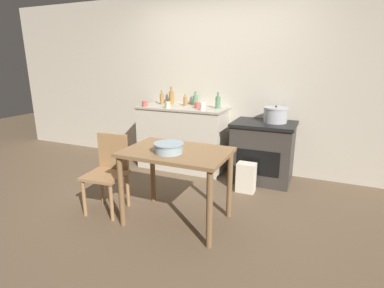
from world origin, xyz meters
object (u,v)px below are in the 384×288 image
flour_sack (246,177)px  bottle_mid_left (162,99)px  bottle_left (172,97)px  cup_right (197,105)px  bottle_center (185,101)px  bottle_far_left (195,100)px  stove (263,151)px  chair (108,170)px  stock_pot (275,115)px  bottle_center_left (218,102)px  cup_far_right (203,107)px  cup_mid_right (168,105)px  work_table (177,162)px  cup_center_right (145,104)px  mixing_bowl_large (169,147)px

flour_sack → bottle_mid_left: size_ratio=1.72×
bottle_left → cup_right: bottle_left is taller
bottle_mid_left → bottle_center: bottle_mid_left is taller
bottle_far_left → cup_right: 0.28m
stove → flour_sack: (-0.10, -0.49, -0.22)m
chair → stock_pot: (1.50, 1.58, 0.46)m
stove → cup_right: 1.12m
bottle_center_left → cup_far_right: bottle_center_left is taller
bottle_mid_left → bottle_center_left: bearing=-3.7°
chair → bottle_far_left: size_ratio=3.95×
stove → cup_right: cup_right is taller
bottle_far_left → cup_mid_right: bottle_far_left is taller
chair → bottle_center_left: bottle_center_left is taller
chair → stock_pot: size_ratio=2.64×
cup_right → cup_mid_right: bearing=-155.4°
bottle_left → cup_right: (0.52, -0.21, -0.06)m
work_table → bottle_center: (-0.64, 1.60, 0.37)m
bottle_mid_left → chair: bearing=-81.6°
flour_sack → bottle_left: bearing=154.3°
work_table → bottle_center_left: 1.59m
work_table → cup_center_right: bearing=132.1°
flour_sack → bottle_far_left: size_ratio=1.78×
bottle_left → stock_pot: bearing=-4.4°
mixing_bowl_large → cup_mid_right: size_ratio=3.07×
cup_far_right → cup_mid_right: bearing=-179.0°
stock_pot → bottle_center_left: bottle_center_left is taller
chair → mixing_bowl_large: bearing=-9.2°
work_table → bottle_far_left: (-0.52, 1.68, 0.39)m
flour_sack → chair: bearing=-140.7°
work_table → bottle_center: size_ratio=5.72×
bottle_mid_left → bottle_center: 0.40m
stock_pot → cup_center_right: stock_pot is taller
flour_sack → cup_far_right: 1.11m
stove → bottle_mid_left: (-1.62, 0.12, 0.62)m
cup_right → bottle_mid_left: bearing=167.0°
stove → stock_pot: bearing=21.3°
flour_sack → bottle_center_left: 1.16m
work_table → cup_far_right: (-0.24, 1.28, 0.36)m
chair → bottle_center: (0.16, 1.65, 0.56)m
bottle_far_left → cup_center_right: bottle_far_left is taller
mixing_bowl_large → cup_center_right: cup_center_right is taller
stock_pot → bottle_left: (-1.60, 0.12, 0.14)m
cup_mid_right → cup_right: bearing=24.6°
work_table → flour_sack: bearing=64.5°
chair → bottle_mid_left: (-0.24, 1.65, 0.58)m
bottle_center_left → cup_center_right: (-1.05, -0.25, -0.05)m
stove → cup_far_right: size_ratio=7.78×
work_table → bottle_left: (-0.90, 1.65, 0.41)m
work_table → cup_right: bearing=104.9°
work_table → bottle_center: bottle_center is taller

